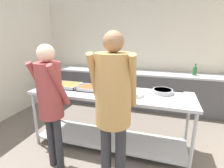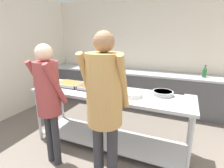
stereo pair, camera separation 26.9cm
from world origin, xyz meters
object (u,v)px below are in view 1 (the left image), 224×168
at_px(serving_tray_roast, 94,89).
at_px(serving_tray_vegetables, 67,86).
at_px(broccoli_bowl, 117,91).
at_px(sauce_pan, 163,91).
at_px(plate_stack, 134,94).
at_px(guest_serving_right, 113,99).
at_px(guest_serving_left, 50,95).
at_px(water_bottle, 195,70).

bearing_deg(serving_tray_roast, serving_tray_vegetables, 177.08).
distance_m(broccoli_bowl, sauce_pan, 0.67).
bearing_deg(serving_tray_vegetables, broccoli_bowl, -3.27).
distance_m(plate_stack, guest_serving_right, 0.71).
distance_m(serving_tray_roast, broccoli_bowl, 0.37).
height_order(plate_stack, guest_serving_left, guest_serving_left).
xyz_separation_m(serving_tray_vegetables, sauce_pan, (1.52, 0.12, 0.01)).
bearing_deg(sauce_pan, guest_serving_left, -147.62).
bearing_deg(water_bottle, plate_stack, -119.48).
distance_m(serving_tray_roast, plate_stack, 0.64).
xyz_separation_m(serving_tray_vegetables, serving_tray_roast, (0.50, -0.03, -0.00)).
bearing_deg(water_bottle, serving_tray_roast, -133.62).
distance_m(guest_serving_right, water_bottle, 2.75).
bearing_deg(water_bottle, serving_tray_vegetables, -141.48).
relative_size(broccoli_bowl, guest_serving_left, 0.11).
xyz_separation_m(serving_tray_roast, broccoli_bowl, (0.37, -0.02, 0.01)).
distance_m(serving_tray_vegetables, guest_serving_right, 1.31).
bearing_deg(plate_stack, serving_tray_vegetables, 174.96).
bearing_deg(plate_stack, guest_serving_right, -98.31).
distance_m(serving_tray_vegetables, serving_tray_roast, 0.50).
height_order(serving_tray_roast, guest_serving_left, guest_serving_left).
bearing_deg(serving_tray_roast, plate_stack, -6.69).
height_order(serving_tray_roast, water_bottle, water_bottle).
relative_size(plate_stack, sauce_pan, 0.63).
height_order(serving_tray_roast, guest_serving_right, guest_serving_right).
relative_size(serving_tray_vegetables, broccoli_bowl, 2.38).
xyz_separation_m(serving_tray_roast, guest_serving_right, (0.53, -0.76, 0.17)).
bearing_deg(broccoli_bowl, guest_serving_right, -77.66).
distance_m(sauce_pan, guest_serving_left, 1.57).
xyz_separation_m(guest_serving_right, water_bottle, (1.13, 2.50, -0.11)).
distance_m(broccoli_bowl, plate_stack, 0.27).
height_order(serving_tray_vegetables, serving_tray_roast, same).
bearing_deg(guest_serving_right, plate_stack, 81.69).
xyz_separation_m(broccoli_bowl, guest_serving_left, (-0.67, -0.66, 0.09)).
relative_size(serving_tray_roast, plate_stack, 1.82).
xyz_separation_m(plate_stack, guest_serving_right, (-0.10, -0.69, 0.16)).
relative_size(guest_serving_right, water_bottle, 7.17).
distance_m(serving_tray_vegetables, broccoli_bowl, 0.87).
bearing_deg(plate_stack, sauce_pan, 29.84).
height_order(serving_tray_vegetables, plate_stack, plate_stack).
bearing_deg(plate_stack, serving_tray_roast, 173.31).
height_order(sauce_pan, guest_serving_left, guest_serving_left).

